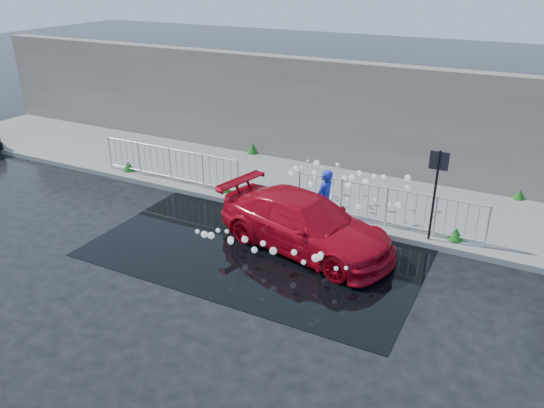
% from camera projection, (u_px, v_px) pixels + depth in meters
% --- Properties ---
extents(ground, '(90.00, 90.00, 0.00)m').
position_uv_depth(ground, '(221.00, 261.00, 12.65)').
color(ground, black).
rests_on(ground, ground).
extents(pavement, '(30.00, 4.00, 0.15)m').
position_uv_depth(pavement, '(306.00, 187.00, 16.66)').
color(pavement, gray).
rests_on(pavement, ground).
extents(curb, '(30.00, 0.25, 0.16)m').
position_uv_depth(curb, '(278.00, 211.00, 15.04)').
color(curb, gray).
rests_on(curb, ground).
extents(retaining_wall, '(30.00, 0.60, 3.50)m').
position_uv_depth(retaining_wall, '(335.00, 114.00, 17.68)').
color(retaining_wall, '#676157').
rests_on(retaining_wall, pavement).
extents(puddle, '(8.00, 5.00, 0.01)m').
position_uv_depth(puddle, '(259.00, 248.00, 13.24)').
color(puddle, black).
rests_on(puddle, ground).
extents(sign_post, '(0.45, 0.06, 2.50)m').
position_uv_depth(sign_post, '(436.00, 181.00, 12.68)').
color(sign_post, black).
rests_on(sign_post, ground).
extents(railing_left, '(5.05, 0.05, 1.10)m').
position_uv_depth(railing_left, '(170.00, 163.00, 16.73)').
color(railing_left, silver).
rests_on(railing_left, pavement).
extents(railing_right, '(5.05, 0.05, 1.10)m').
position_uv_depth(railing_right, '(387.00, 206.00, 13.79)').
color(railing_right, silver).
rests_on(railing_right, pavement).
extents(weeds, '(12.17, 3.93, 0.40)m').
position_uv_depth(weeds, '(293.00, 183.00, 16.31)').
color(weeds, '#1C5015').
rests_on(weeds, pavement).
extents(water_spray, '(3.61, 5.68, 1.08)m').
position_uv_depth(water_spray, '(319.00, 209.00, 13.65)').
color(water_spray, white).
rests_on(water_spray, ground).
extents(red_car, '(4.95, 2.88, 1.35)m').
position_uv_depth(red_car, '(305.00, 224.00, 12.97)').
color(red_car, '#AE0617').
rests_on(red_car, ground).
extents(person, '(0.53, 0.69, 1.70)m').
position_uv_depth(person, '(324.00, 200.00, 13.82)').
color(person, '#2230AC').
rests_on(person, ground).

